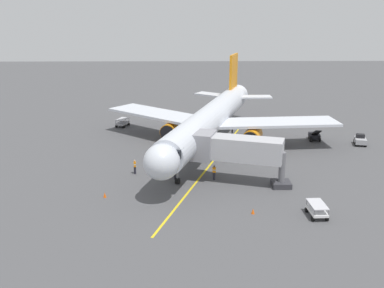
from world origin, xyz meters
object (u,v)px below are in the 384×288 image
ground_crew_loader (214,172)px  belt_loader_portside (315,136)px  baggage_cart_rear_apron (122,122)px  safety_cone_nose_left (105,195)px  tug_starboard_side (360,140)px  airplane (210,120)px  ground_crew_marshaller (175,172)px  safety_cone_nose_right (253,211)px  baggage_cart_near_nose (317,210)px  ground_crew_wing_walker (135,167)px  jet_bridge (231,149)px

ground_crew_loader → belt_loader_portside: size_ratio=0.36×
baggage_cart_rear_apron → safety_cone_nose_left: (-2.00, 29.14, -0.38)m
ground_crew_loader → tug_starboard_side: (-21.61, -13.20, -0.18)m
airplane → ground_crew_marshaller: airplane is taller
safety_cone_nose_right → ground_crew_marshaller: bearing=-50.2°
airplane → safety_cone_nose_right: bearing=98.1°
ground_crew_marshaller → tug_starboard_side: 29.12m
baggage_cart_rear_apron → safety_cone_nose_left: 29.21m
airplane → safety_cone_nose_left: bearing=55.2°
ground_crew_marshaller → safety_cone_nose_right: (-7.49, 8.99, -0.61)m
baggage_cart_near_nose → tug_starboard_side: size_ratio=1.02×
ground_crew_loader → baggage_cart_rear_apron: 27.85m
tug_starboard_side → ground_crew_wing_walker: bearing=19.9°
ground_crew_loader → baggage_cart_rear_apron: (13.49, -24.36, -0.23)m
jet_bridge → ground_crew_loader: size_ratio=6.66×
jet_bridge → ground_crew_marshaller: jet_bridge is taller
ground_crew_marshaller → ground_crew_wing_walker: 5.08m
baggage_cart_rear_apron → jet_bridge: bearing=121.6°
safety_cone_nose_left → belt_loader_portside: bearing=-143.2°
tug_starboard_side → safety_cone_nose_left: (33.09, 17.98, -0.43)m
jet_bridge → baggage_cart_rear_apron: (15.25, -24.81, -3.11)m
jet_bridge → baggage_cart_near_nose: (-7.13, 9.05, -3.11)m
airplane → baggage_cart_near_nose: (-8.77, 21.44, -3.35)m
ground_crew_marshaller → airplane: bearing=-111.0°
ground_crew_marshaller → baggage_cart_rear_apron: ground_crew_marshaller is taller
belt_loader_portside → safety_cone_nose_right: belt_loader_portside is taller
belt_loader_portside → safety_cone_nose_right: 27.61m
safety_cone_nose_right → ground_crew_loader: bearing=-70.8°
ground_crew_loader → safety_cone_nose_right: ground_crew_loader is taller
airplane → jet_bridge: airplane is taller
airplane → jet_bridge: 12.50m
baggage_cart_rear_apron → safety_cone_nose_left: baggage_cart_rear_apron is taller
ground_crew_wing_walker → safety_cone_nose_left: (2.37, 6.83, -0.61)m
belt_loader_portside → tug_starboard_side: bearing=157.2°
ground_crew_wing_walker → belt_loader_portside: bearing=-151.4°
jet_bridge → safety_cone_nose_right: (-1.31, 8.41, -3.49)m
jet_bridge → safety_cone_nose_left: jet_bridge is taller
ground_crew_wing_walker → belt_loader_portside: belt_loader_portside is taller
safety_cone_nose_right → baggage_cart_near_nose: bearing=173.7°
ground_crew_wing_walker → baggage_cart_rear_apron: 22.74m
baggage_cart_near_nose → safety_cone_nose_right: 5.87m
airplane → baggage_cart_near_nose: size_ratio=14.85×
ground_crew_marshaller → safety_cone_nose_right: bearing=129.8°
ground_crew_loader → baggage_cart_near_nose: bearing=133.1°
ground_crew_loader → belt_loader_portside: bearing=-135.3°
ground_crew_marshaller → baggage_cart_near_nose: (-13.31, 9.64, -0.23)m
baggage_cart_near_nose → baggage_cart_rear_apron: (22.39, -33.87, 0.00)m
ground_crew_marshaller → safety_cone_nose_right: 11.72m
baggage_cart_near_nose → safety_cone_nose_left: baggage_cart_near_nose is taller
airplane → safety_cone_nose_right: airplane is taller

